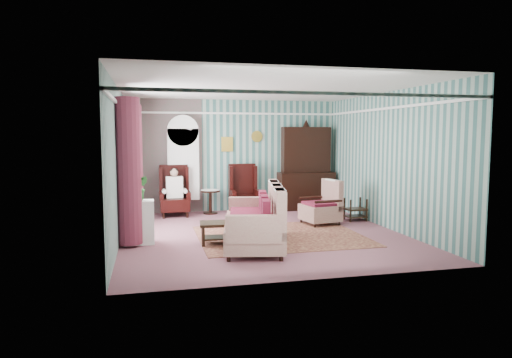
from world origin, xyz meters
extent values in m
plane|color=#824B50|center=(0.00, 0.00, 0.00)|extent=(6.00, 6.00, 0.00)
cube|color=#3C6D68|center=(0.00, 3.00, 1.45)|extent=(5.50, 0.02, 2.90)
cube|color=#3C6D68|center=(0.00, -3.00, 1.45)|extent=(5.50, 0.02, 2.90)
cube|color=#3C6D68|center=(-2.75, 0.00, 1.45)|extent=(0.02, 6.00, 2.90)
cube|color=#3C6D68|center=(2.75, 0.00, 1.45)|extent=(0.02, 6.00, 2.90)
cube|color=white|center=(0.00, 0.00, 2.90)|extent=(5.50, 6.00, 0.02)
cube|color=#89455A|center=(-1.80, 2.99, 1.45)|extent=(1.90, 0.01, 2.90)
cube|color=white|center=(0.00, 0.00, 2.55)|extent=(5.50, 6.00, 0.05)
cube|color=white|center=(-2.72, 0.60, 1.55)|extent=(0.04, 1.50, 1.90)
cylinder|color=brown|center=(-2.55, -0.45, 1.35)|extent=(0.44, 0.44, 2.60)
cylinder|color=brown|center=(-2.55, 1.65, 1.35)|extent=(0.44, 0.44, 2.60)
cube|color=gold|center=(-0.20, 2.97, 1.75)|extent=(0.30, 0.03, 0.38)
cube|color=silver|center=(-1.35, 2.84, 1.12)|extent=(0.80, 0.28, 2.24)
cube|color=black|center=(1.90, 2.72, 1.18)|extent=(1.50, 0.56, 2.36)
cube|color=black|center=(-1.60, 2.45, 0.62)|extent=(0.76, 0.80, 1.25)
cube|color=black|center=(0.15, 2.45, 0.62)|extent=(0.76, 0.80, 1.25)
cylinder|color=black|center=(-0.70, 2.60, 0.30)|extent=(0.50, 0.50, 0.60)
cube|color=black|center=(2.47, 0.90, 0.27)|extent=(0.45, 0.38, 0.54)
cube|color=silver|center=(-2.40, -0.30, 0.40)|extent=(0.55, 0.35, 0.80)
cube|color=#55261C|center=(0.30, -0.30, 0.01)|extent=(3.20, 2.60, 0.01)
cube|color=beige|center=(-0.40, -0.95, 0.49)|extent=(1.50, 2.41, 0.98)
cube|color=#BAAC90|center=(1.51, 0.67, 0.50)|extent=(1.02, 0.95, 1.00)
cube|color=black|center=(-0.85, -0.65, 0.20)|extent=(0.98, 0.58, 0.40)
imported|color=#244C18|center=(-2.45, -0.36, 1.02)|extent=(0.41, 0.36, 0.44)
imported|color=#195219|center=(-2.35, -0.23, 1.02)|extent=(0.27, 0.23, 0.44)
imported|color=#25551A|center=(-2.43, -0.20, 1.01)|extent=(0.27, 0.27, 0.42)
camera|label=1|loc=(-2.20, -8.79, 2.00)|focal=32.00mm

